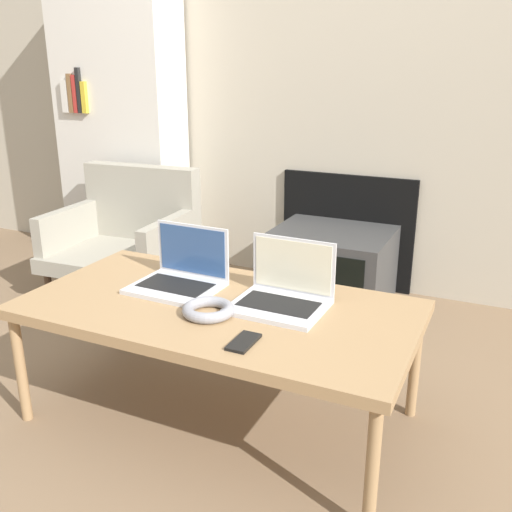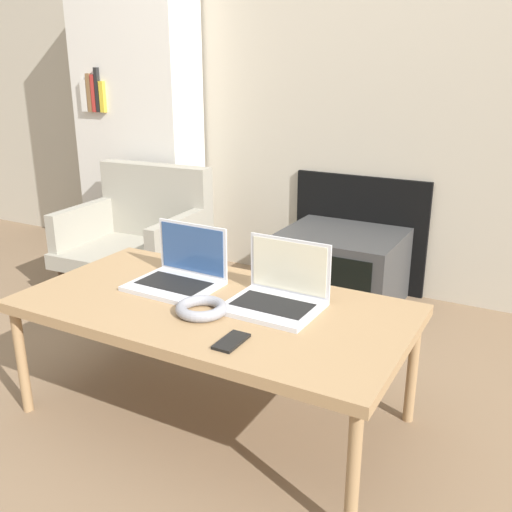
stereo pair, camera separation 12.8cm
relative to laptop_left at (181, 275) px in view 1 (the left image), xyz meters
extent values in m
plane|color=#7A6047|center=(0.20, -0.40, -0.47)|extent=(14.00, 14.00, 0.00)
cube|color=#B7AD99|center=(0.20, 1.38, 0.83)|extent=(7.00, 0.06, 2.60)
cube|color=black|center=(0.22, 1.34, -0.16)|extent=(0.74, 0.03, 0.62)
cube|color=#9E7A51|center=(0.20, -0.09, -0.06)|extent=(1.29, 0.68, 0.04)
cylinder|color=#9E7A51|center=(-0.41, -0.39, -0.28)|extent=(0.04, 0.04, 0.39)
cylinder|color=#9E7A51|center=(0.80, -0.39, -0.28)|extent=(0.04, 0.04, 0.39)
cylinder|color=#9E7A51|center=(-0.41, 0.21, -0.28)|extent=(0.04, 0.04, 0.39)
cylinder|color=#9E7A51|center=(0.80, 0.21, -0.28)|extent=(0.04, 0.04, 0.39)
cube|color=silver|center=(0.00, -0.04, -0.03)|extent=(0.30, 0.25, 0.02)
cube|color=black|center=(0.00, -0.04, -0.03)|extent=(0.25, 0.14, 0.00)
cube|color=silver|center=(0.00, 0.08, 0.07)|extent=(0.29, 0.02, 0.19)
cube|color=#2D4C7F|center=(0.00, 0.08, 0.07)|extent=(0.27, 0.01, 0.17)
cube|color=silver|center=(0.39, -0.04, -0.03)|extent=(0.30, 0.25, 0.02)
cube|color=black|center=(0.39, -0.04, -0.03)|extent=(0.25, 0.14, 0.00)
cube|color=silver|center=(0.39, 0.08, 0.07)|extent=(0.29, 0.01, 0.19)
cube|color=beige|center=(0.39, 0.08, 0.07)|extent=(0.27, 0.01, 0.17)
torus|color=gray|center=(0.21, -0.18, -0.02)|extent=(0.17, 0.17, 0.04)
cube|color=black|center=(0.40, -0.30, -0.04)|extent=(0.06, 0.12, 0.01)
cube|color=#383838|center=(0.22, 1.07, -0.28)|extent=(0.59, 0.51, 0.38)
cube|color=black|center=(0.22, 0.81, -0.28)|extent=(0.48, 0.01, 0.29)
cube|color=gray|center=(-0.81, 0.67, -0.26)|extent=(0.70, 0.63, 0.08)
cube|color=gray|center=(-0.82, 0.91, -0.01)|extent=(0.67, 0.14, 0.41)
cube|color=gray|center=(-1.11, 0.65, -0.12)|extent=(0.09, 0.53, 0.20)
cube|color=gray|center=(-0.50, 0.69, -0.12)|extent=(0.09, 0.53, 0.20)
cylinder|color=#4C3828|center=(-1.09, 0.43, -0.38)|extent=(0.04, 0.04, 0.18)
cylinder|color=#4C3828|center=(-0.52, 0.43, -0.38)|extent=(0.04, 0.04, 0.18)
cylinder|color=#4C3828|center=(-1.09, 0.91, -0.38)|extent=(0.04, 0.04, 0.18)
cylinder|color=#4C3828|center=(-0.52, 0.91, -0.38)|extent=(0.04, 0.04, 0.18)
cube|color=silver|center=(-1.14, 1.18, 0.36)|extent=(0.74, 0.30, 1.66)
cube|color=silver|center=(-1.40, 1.02, 0.53)|extent=(0.04, 0.02, 0.18)
cube|color=brown|center=(-1.36, 1.02, 0.55)|extent=(0.03, 0.02, 0.22)
cube|color=#B22D28|center=(-1.32, 1.02, 0.55)|extent=(0.03, 0.02, 0.21)
cube|color=black|center=(-1.29, 1.02, 0.57)|extent=(0.02, 0.02, 0.25)
cube|color=gold|center=(-1.26, 1.02, 0.53)|extent=(0.03, 0.02, 0.17)
camera|label=1|loc=(1.04, -1.60, 0.71)|focal=40.00mm
camera|label=2|loc=(1.15, -1.54, 0.71)|focal=40.00mm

